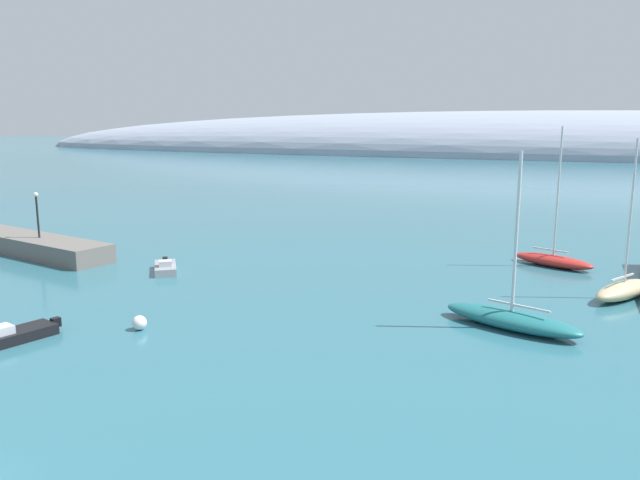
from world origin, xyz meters
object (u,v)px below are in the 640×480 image
(sailboat_teal_outer_mooring, at_px, (511,318))
(mooring_buoy_white, at_px, (139,323))
(sailboat_sand_mid_mooring, at_px, (624,289))
(motorboat_grey_foreground, at_px, (165,268))
(sailboat_red_near_shore, at_px, (553,259))
(harbor_lamp_post, at_px, (37,209))
(motorboat_black_alongside_breakwater, at_px, (14,335))

(sailboat_teal_outer_mooring, relative_size, mooring_buoy_white, 12.09)
(sailboat_teal_outer_mooring, xyz_separation_m, mooring_buoy_white, (-17.87, -7.20, -0.17))
(sailboat_sand_mid_mooring, bearing_deg, motorboat_grey_foreground, 128.92)
(sailboat_red_near_shore, bearing_deg, harbor_lamp_post, -138.59)
(motorboat_black_alongside_breakwater, height_order, harbor_lamp_post, harbor_lamp_post)
(motorboat_black_alongside_breakwater, relative_size, mooring_buoy_white, 5.81)
(motorboat_grey_foreground, height_order, motorboat_black_alongside_breakwater, motorboat_grey_foreground)
(sailboat_sand_mid_mooring, xyz_separation_m, motorboat_black_alongside_breakwater, (-28.41, -19.05, -0.27))
(motorboat_grey_foreground, bearing_deg, harbor_lamp_post, -130.32)
(harbor_lamp_post, bearing_deg, sailboat_sand_mid_mooring, 4.44)
(sailboat_red_near_shore, height_order, motorboat_grey_foreground, sailboat_red_near_shore)
(sailboat_red_near_shore, distance_m, mooring_buoy_white, 30.11)
(sailboat_red_near_shore, xyz_separation_m, sailboat_teal_outer_mooring, (-1.69, -15.68, 0.02))
(sailboat_sand_mid_mooring, bearing_deg, sailboat_red_near_shore, 59.79)
(sailboat_teal_outer_mooring, bearing_deg, sailboat_red_near_shore, -75.29)
(motorboat_grey_foreground, bearing_deg, mooring_buoy_white, -6.50)
(motorboat_grey_foreground, bearing_deg, sailboat_sand_mid_mooring, 63.01)
(sailboat_sand_mid_mooring, bearing_deg, mooring_buoy_white, 153.59)
(sailboat_teal_outer_mooring, xyz_separation_m, motorboat_grey_foreground, (-23.96, 3.84, -0.23))
(motorboat_grey_foreground, xyz_separation_m, motorboat_black_alongside_breakwater, (1.42, -14.67, -0.01))
(mooring_buoy_white, bearing_deg, sailboat_teal_outer_mooring, 21.95)
(sailboat_sand_mid_mooring, height_order, harbor_lamp_post, sailboat_sand_mid_mooring)
(sailboat_teal_outer_mooring, relative_size, motorboat_black_alongside_breakwater, 2.08)
(sailboat_red_near_shore, height_order, sailboat_sand_mid_mooring, sailboat_red_near_shore)
(sailboat_red_near_shore, relative_size, sailboat_sand_mid_mooring, 1.06)
(sailboat_sand_mid_mooring, relative_size, sailboat_teal_outer_mooring, 1.05)
(harbor_lamp_post, bearing_deg, motorboat_black_alongside_breakwater, -48.46)
(motorboat_black_alongside_breakwater, bearing_deg, sailboat_red_near_shore, 154.16)
(sailboat_red_near_shore, bearing_deg, sailboat_sand_mid_mooring, -35.08)
(motorboat_grey_foreground, bearing_deg, sailboat_teal_outer_mooring, 45.54)
(mooring_buoy_white, distance_m, harbor_lamp_post, 22.49)
(sailboat_teal_outer_mooring, bearing_deg, harbor_lamp_post, 13.17)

